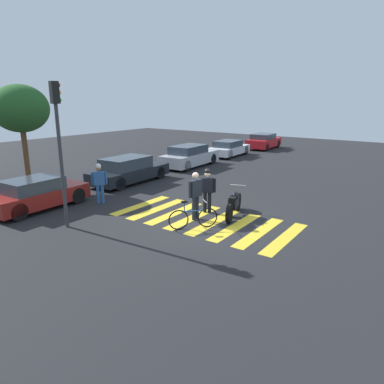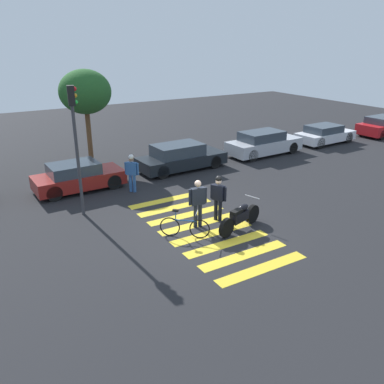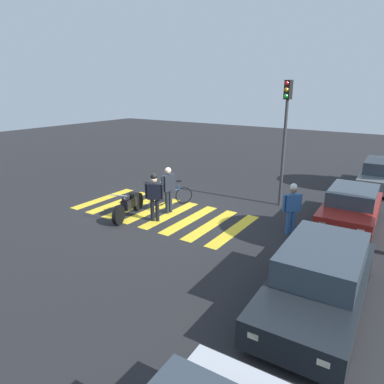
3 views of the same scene
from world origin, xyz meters
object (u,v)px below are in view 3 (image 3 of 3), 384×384
at_px(car_maroon_wagon, 351,207).
at_px(officer_by_motorcycle, 154,194).
at_px(leaning_bicycle, 172,196).
at_px(car_black_suv, 320,278).
at_px(traffic_light_pole, 285,125).
at_px(police_motorcycle, 129,205).
at_px(officer_on_foot, 168,187).
at_px(car_grey_coupe, 382,175).
at_px(pedestrian_bystander, 292,205).

bearing_deg(car_maroon_wagon, officer_by_motorcycle, -58.89).
height_order(leaning_bicycle, car_black_suv, car_black_suv).
bearing_deg(car_maroon_wagon, traffic_light_pole, -102.47).
distance_m(police_motorcycle, officer_on_foot, 1.62).
relative_size(officer_on_foot, car_black_suv, 0.38).
relative_size(officer_on_foot, traffic_light_pole, 0.37).
height_order(officer_by_motorcycle, traffic_light_pole, traffic_light_pole).
relative_size(car_grey_coupe, car_maroon_wagon, 1.04).
bearing_deg(car_black_suv, traffic_light_pole, -153.19).
distance_m(car_maroon_wagon, car_black_suv, 5.47).
height_order(car_maroon_wagon, car_black_suv, car_black_suv).
relative_size(police_motorcycle, car_black_suv, 0.47).
height_order(pedestrian_bystander, car_maroon_wagon, pedestrian_bystander).
bearing_deg(car_grey_coupe, car_maroon_wagon, -4.14).
distance_m(car_grey_coupe, traffic_light_pole, 6.53).
bearing_deg(officer_on_foot, traffic_light_pole, 134.96).
relative_size(officer_by_motorcycle, car_grey_coupe, 0.42).
relative_size(officer_on_foot, car_grey_coupe, 0.43).
bearing_deg(pedestrian_bystander, leaning_bicycle, -92.51).
bearing_deg(officer_by_motorcycle, police_motorcycle, -78.52).
bearing_deg(car_grey_coupe, police_motorcycle, -37.98).
xyz_separation_m(car_maroon_wagon, car_black_suv, (5.46, 0.30, 0.04)).
height_order(leaning_bicycle, car_maroon_wagon, car_maroon_wagon).
bearing_deg(car_black_suv, pedestrian_bystander, -152.99).
relative_size(car_black_suv, traffic_light_pole, 0.96).
bearing_deg(car_grey_coupe, leaning_bicycle, -42.68).
relative_size(police_motorcycle, traffic_light_pole, 0.45).
bearing_deg(pedestrian_bystander, police_motorcycle, -72.16).
distance_m(officer_by_motorcycle, car_maroon_wagon, 6.91).
height_order(leaning_bicycle, pedestrian_bystander, pedestrian_bystander).
bearing_deg(car_grey_coupe, pedestrian_bystander, -13.70).
height_order(pedestrian_bystander, car_black_suv, pedestrian_bystander).
bearing_deg(police_motorcycle, officer_by_motorcycle, 101.48).
relative_size(car_grey_coupe, car_black_suv, 0.88).
xyz_separation_m(officer_on_foot, traffic_light_pole, (-3.23, 3.23, 2.20)).
xyz_separation_m(car_grey_coupe, car_black_suv, (11.14, -0.11, 0.03)).
bearing_deg(pedestrian_bystander, car_maroon_wagon, 143.92).
xyz_separation_m(officer_by_motorcycle, pedestrian_bystander, (-1.56, 4.45, -0.03)).
bearing_deg(pedestrian_bystander, officer_on_foot, -82.40).
relative_size(pedestrian_bystander, car_black_suv, 0.37).
xyz_separation_m(leaning_bicycle, pedestrian_bystander, (0.22, 5.01, 0.60)).
height_order(officer_on_foot, car_black_suv, officer_on_foot).
bearing_deg(officer_by_motorcycle, leaning_bicycle, -162.35).
relative_size(police_motorcycle, leaning_bicycle, 1.64).
distance_m(police_motorcycle, leaning_bicycle, 2.06).
bearing_deg(police_motorcycle, leaning_bicycle, 165.87).
bearing_deg(traffic_light_pole, car_maroon_wagon, 77.53).
relative_size(car_maroon_wagon, car_black_suv, 0.84).
relative_size(pedestrian_bystander, car_maroon_wagon, 0.43).
distance_m(car_black_suv, traffic_light_pole, 7.28).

